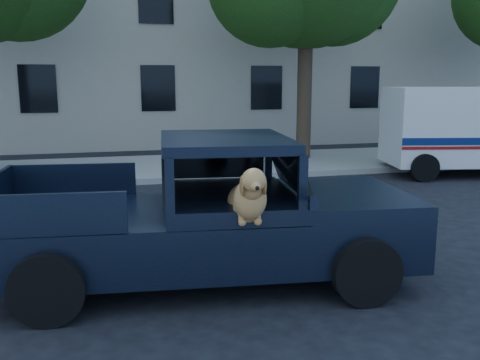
% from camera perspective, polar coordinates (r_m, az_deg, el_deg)
% --- Properties ---
extents(ground, '(120.00, 120.00, 0.00)m').
position_cam_1_polar(ground, '(6.36, -4.81, -12.99)').
color(ground, black).
rests_on(ground, ground).
extents(far_sidewalk, '(60.00, 4.00, 0.15)m').
position_cam_1_polar(far_sidewalk, '(15.18, -10.62, 1.22)').
color(far_sidewalk, gray).
rests_on(far_sidewalk, ground).
extents(lane_stripes, '(21.60, 0.14, 0.01)m').
position_cam_1_polar(lane_stripes, '(9.94, 3.33, -4.10)').
color(lane_stripes, silver).
rests_on(lane_stripes, ground).
extents(building_main, '(26.00, 6.00, 9.00)m').
position_cam_1_polar(building_main, '(22.67, -4.47, 15.72)').
color(building_main, '#BEB29D').
rests_on(building_main, ground).
extents(pickup_truck, '(5.36, 2.91, 1.85)m').
position_cam_1_polar(pickup_truck, '(6.80, -4.39, -5.77)').
color(pickup_truck, black).
rests_on(pickup_truck, ground).
extents(mail_truck, '(4.54, 2.86, 2.32)m').
position_cam_1_polar(mail_truck, '(15.50, 22.75, 4.26)').
color(mail_truck, silver).
rests_on(mail_truck, ground).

